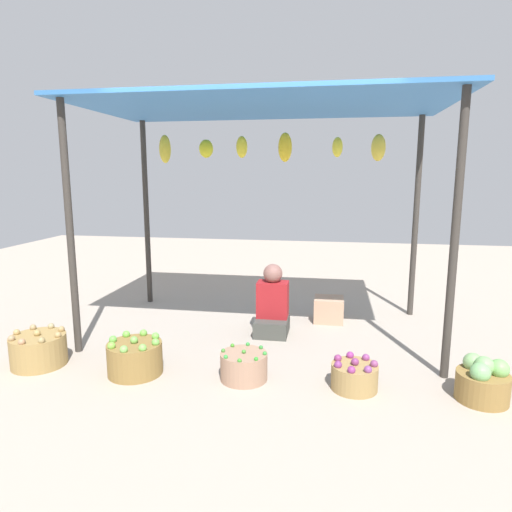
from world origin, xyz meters
TOP-DOWN VIEW (x-y plane):
  - ground_plane at (0.00, 0.00)m, footprint 14.00×14.00m
  - market_stall_structure at (0.00, 0.01)m, footprint 3.77×2.11m
  - vendor_person at (0.11, -0.06)m, footprint 0.36×0.44m
  - basket_potatoes at (-1.91, -1.27)m, footprint 0.49×0.49m
  - basket_green_apples at (-0.96, -1.29)m, footprint 0.48×0.48m
  - basket_green_chilies at (0.02, -1.24)m, footprint 0.41×0.41m
  - basket_purple_onions at (0.95, -1.26)m, footprint 0.38×0.38m
  - basket_cabbages at (1.93, -1.29)m, footprint 0.40×0.40m
  - wooden_crate_near_vendor at (0.72, 0.46)m, footprint 0.35×0.34m

SIDE VIEW (x-z plane):
  - ground_plane at x=0.00m, z-range 0.00..0.00m
  - basket_purple_onions at x=0.95m, z-range -0.02..0.25m
  - basket_green_chilies at x=0.02m, z-range -0.01..0.25m
  - wooden_crate_near_vendor at x=0.72m, z-range 0.00..0.29m
  - basket_potatoes at x=-1.91m, z-range -0.02..0.32m
  - basket_green_apples at x=-0.96m, z-range -0.02..0.32m
  - basket_cabbages at x=1.93m, z-range -0.02..0.34m
  - vendor_person at x=0.11m, z-range -0.09..0.69m
  - market_stall_structure at x=0.00m, z-range 1.03..3.50m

